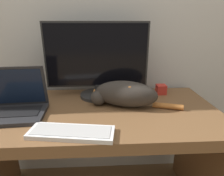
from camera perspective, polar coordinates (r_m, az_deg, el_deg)
The scene contains 7 objects.
wall_back at distance 1.38m, azimuth -5.50°, elevation 23.18°, with size 6.40×0.06×2.60m.
desk at distance 1.16m, azimuth -5.10°, elevation -13.40°, with size 1.41×0.67×0.74m.
monitor at distance 1.20m, azimuth -4.62°, elevation 8.21°, with size 0.65×0.23×0.48m.
laptop at distance 1.13m, azimuth -27.19°, elevation -4.70°, with size 0.32×0.26×0.25m.
external_keyboard at distance 0.86m, azimuth -12.24°, elevation -13.06°, with size 0.39×0.17×0.02m.
cat at distance 1.09m, azimuth 3.78°, elevation -1.77°, with size 0.53×0.24×0.15m.
small_toy at distance 1.34m, azimuth 14.71°, elevation -0.41°, with size 0.06×0.06×0.06m.
Camera 1 is at (0.05, -0.64, 1.20)m, focal length 30.00 mm.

